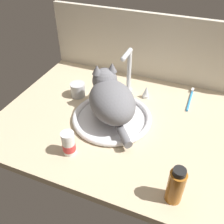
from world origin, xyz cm
name	(u,v)px	position (x,y,z in cm)	size (l,w,h in cm)	color
countertop	(125,123)	(0.00, 0.00, 1.50)	(106.84, 75.21, 3.00)	#CCB793
backsplash_wall	(152,50)	(0.00, 38.80, 18.04)	(106.84, 2.40, 36.08)	beige
sink_basin	(112,117)	(-5.52, -1.17, 4.05)	(33.51, 33.51, 2.41)	white
faucet	(128,78)	(-5.52, 18.80, 12.17)	(20.85, 11.91, 23.59)	silver
cat	(110,97)	(-6.85, 0.47, 13.06)	(30.05, 31.99, 18.57)	slate
pill_bottle	(69,144)	(-12.87, -24.24, 7.48)	(4.83, 4.83, 9.64)	white
amber_bottle	(176,186)	(25.67, -28.92, 9.50)	(5.06, 5.06, 13.73)	#B2661E
metal_jar	(78,90)	(-27.08, 9.25, 6.29)	(7.03, 7.03, 6.55)	#B2B5BA
toothbrush	(190,99)	(23.19, 25.50, 3.62)	(1.26, 18.19, 1.70)	#338CD1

